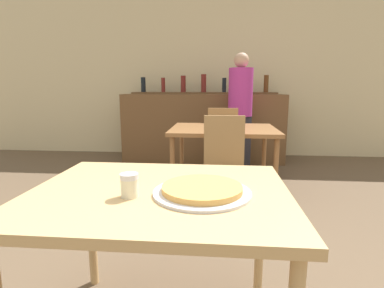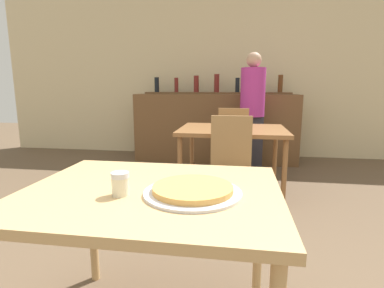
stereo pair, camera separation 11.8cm
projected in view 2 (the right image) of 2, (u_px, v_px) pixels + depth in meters
name	position (u px, v px, depth m)	size (l,w,h in m)	color
wall_back	(218.00, 76.00, 5.25)	(8.00, 0.05, 2.80)	beige
dining_table_near	(152.00, 205.00, 1.33)	(1.12, 0.89, 0.76)	tan
dining_table_far	(232.00, 135.00, 3.30)	(1.15, 0.90, 0.76)	brown
bar_counter	(215.00, 128.00, 4.92)	(2.60, 0.56, 1.09)	brown
bar_back_shelf	(216.00, 90.00, 4.94)	(2.39, 0.24, 0.32)	brown
chair_far_side_front	(231.00, 161.00, 2.73)	(0.40, 0.40, 0.94)	olive
chair_far_side_back	(233.00, 139.00, 3.92)	(0.40, 0.40, 0.94)	olive
pizza_tray	(193.00, 190.00, 1.25)	(0.41, 0.41, 0.04)	silver
cheese_shaker	(120.00, 184.00, 1.22)	(0.07, 0.07, 0.10)	beige
person_standing	(252.00, 109.00, 4.21)	(0.34, 0.34, 1.67)	#2D2D38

